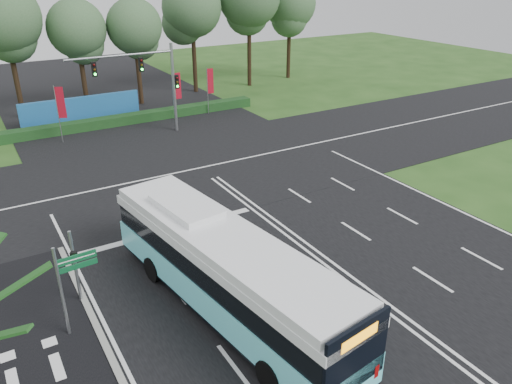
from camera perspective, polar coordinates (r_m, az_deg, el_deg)
ground at (r=24.37m, az=5.45°, el=-6.51°), size 120.00×120.00×0.00m
road_main at (r=24.36m, az=5.46°, el=-6.47°), size 20.00×120.00×0.04m
road_cross at (r=33.70m, az=-6.59°, el=2.69°), size 120.00×14.00×0.05m
kerb_strip at (r=18.68m, az=-15.80°, el=-18.63°), size 0.25×18.00×0.12m
city_bus at (r=19.34m, az=-3.44°, el=-8.99°), size 4.45×13.27×3.74m
pedestrian_signal at (r=21.10m, az=-19.97°, el=-7.81°), size 0.31×0.41×3.26m
street_sign at (r=19.22m, az=-20.60°, el=-9.23°), size 1.46×0.16×3.75m
banner_flag_left at (r=40.39m, az=-21.48°, el=9.14°), size 0.60×0.30×4.39m
banner_flag_mid at (r=44.17m, az=-8.98°, el=11.58°), size 0.61×0.12×4.17m
banner_flag_right at (r=45.78m, az=-5.31°, el=12.22°), size 0.61×0.11×4.15m
traffic_light_gantry at (r=40.05m, az=-11.90°, el=12.83°), size 8.41×0.28×7.00m
hedge at (r=44.69m, az=-13.45°, el=8.26°), size 22.00×1.20×0.80m
blue_hoarding at (r=45.91m, az=-19.32°, el=8.89°), size 10.00×0.30×2.20m
eucalyptus_row at (r=49.32m, az=-16.89°, el=19.07°), size 48.96×10.18×12.90m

